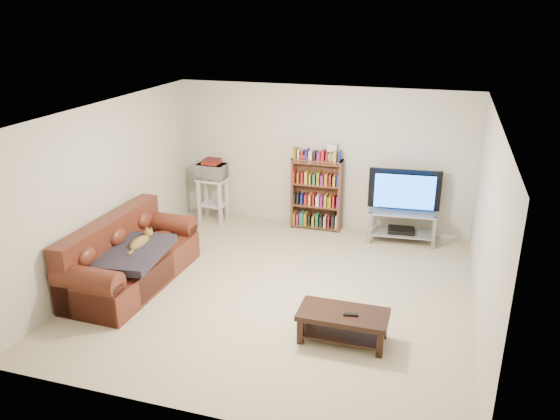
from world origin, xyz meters
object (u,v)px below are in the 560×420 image
(coffee_table, at_px, (343,321))
(bookshelf, at_px, (317,193))
(sofa, at_px, (128,261))
(tv_stand, at_px, (402,221))

(coffee_table, height_order, bookshelf, bookshelf)
(sofa, relative_size, coffee_table, 2.14)
(tv_stand, bearing_deg, sofa, -148.60)
(sofa, distance_m, coffee_table, 3.13)
(tv_stand, bearing_deg, coffee_table, -101.76)
(tv_stand, bearing_deg, bookshelf, 169.22)
(coffee_table, bearing_deg, tv_stand, 82.97)
(coffee_table, bearing_deg, bookshelf, 108.50)
(coffee_table, relative_size, bookshelf, 0.83)
(sofa, relative_size, tv_stand, 1.99)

